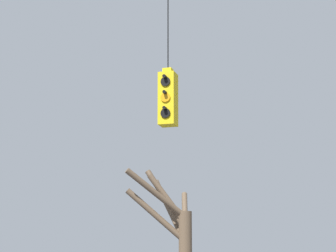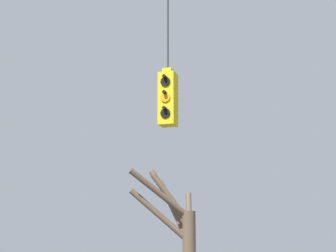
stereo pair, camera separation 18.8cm
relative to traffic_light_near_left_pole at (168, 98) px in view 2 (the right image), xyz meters
The scene contains 2 objects.
traffic_light_near_left_pole is the anchor object (origin of this frame).
bare_tree 8.88m from the traffic_light_near_left_pole, 104.72° to the left, with size 2.10×2.88×4.82m.
Camera 2 is at (3.13, -12.34, 1.67)m, focal length 70.00 mm.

